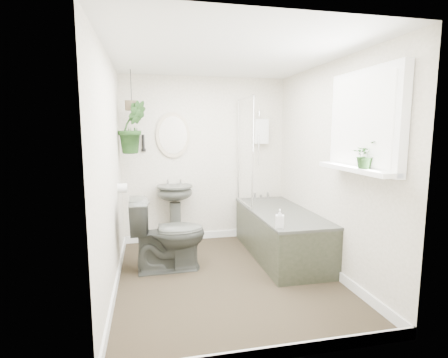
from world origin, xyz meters
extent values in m
cube|color=black|center=(0.00, 0.00, -0.01)|extent=(2.30, 2.80, 0.02)
cube|color=white|center=(0.00, 0.00, 2.31)|extent=(2.30, 2.80, 0.02)
cube|color=white|center=(0.00, 1.41, 1.15)|extent=(2.30, 0.02, 2.30)
cube|color=white|center=(0.00, -1.41, 1.15)|extent=(2.30, 0.02, 2.30)
cube|color=white|center=(-1.16, 0.00, 1.15)|extent=(0.02, 2.80, 2.30)
cube|color=white|center=(1.16, 0.00, 1.15)|extent=(0.02, 2.80, 2.30)
cube|color=white|center=(0.00, 0.00, 0.05)|extent=(2.30, 2.80, 0.10)
cube|color=white|center=(0.80, 1.34, 1.55)|extent=(0.20, 0.10, 0.35)
ellipsoid|color=beige|center=(-0.45, 1.37, 1.50)|extent=(0.46, 0.03, 0.62)
cylinder|color=black|center=(-0.85, 1.36, 1.40)|extent=(0.04, 0.04, 0.22)
cylinder|color=white|center=(-1.10, 0.70, 0.90)|extent=(0.11, 0.11, 0.11)
cube|color=white|center=(1.09, -0.70, 1.65)|extent=(0.08, 1.00, 0.90)
cube|color=white|center=(1.02, -0.70, 1.23)|extent=(0.18, 1.00, 0.04)
cube|color=white|center=(1.04, -0.70, 1.65)|extent=(0.01, 0.86, 0.76)
imported|color=#3D403A|center=(-0.60, 0.35, 0.42)|extent=(0.83, 0.49, 0.84)
imported|color=black|center=(1.01, -0.85, 1.37)|extent=(0.26, 0.24, 0.23)
imported|color=black|center=(-0.97, 1.01, 1.60)|extent=(0.42, 0.38, 0.65)
imported|color=black|center=(0.51, -0.20, 0.68)|extent=(0.11, 0.11, 0.19)
cylinder|color=brown|center=(-0.97, 1.01, 1.87)|extent=(0.16, 0.16, 0.12)
camera|label=1|loc=(-0.79, -3.48, 1.58)|focal=28.00mm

